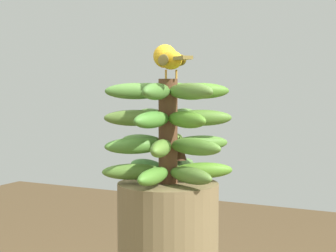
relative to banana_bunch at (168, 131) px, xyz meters
The scene contains 2 objects.
banana_bunch is the anchor object (origin of this frame).
perched_bird 0.18m from the banana_bunch, 31.57° to the left, with size 0.16×0.17×0.08m.
Camera 1 is at (1.28, 0.65, 1.15)m, focal length 63.11 mm.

